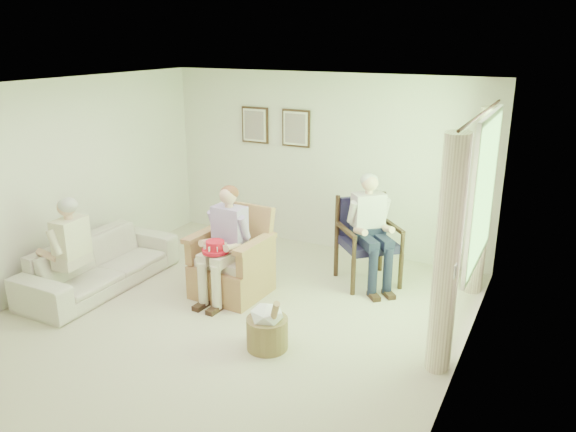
{
  "coord_description": "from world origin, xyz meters",
  "views": [
    {
      "loc": [
        3.19,
        -4.72,
        3.09
      ],
      "look_at": [
        0.33,
        0.92,
        1.05
      ],
      "focal_mm": 35.0,
      "sensor_mm": 36.0,
      "label": 1
    }
  ],
  "objects_px": {
    "person_sofa": "(66,245)",
    "red_hat": "(215,248)",
    "person_dark": "(367,222)",
    "wicker_armchair": "(233,267)",
    "person_wicker": "(226,236)",
    "hatbox": "(267,326)",
    "sofa": "(100,263)",
    "wood_armchair": "(371,237)"
  },
  "relations": [
    {
      "from": "person_sofa",
      "to": "person_wicker",
      "type": "bearing_deg",
      "value": 116.33
    },
    {
      "from": "person_sofa",
      "to": "red_hat",
      "type": "xyz_separation_m",
      "value": [
        1.61,
        0.74,
        -0.01
      ]
    },
    {
      "from": "sofa",
      "to": "hatbox",
      "type": "xyz_separation_m",
      "value": [
        2.63,
        -0.36,
        -0.07
      ]
    },
    {
      "from": "wicker_armchair",
      "to": "person_wicker",
      "type": "height_order",
      "value": "person_wicker"
    },
    {
      "from": "wicker_armchair",
      "to": "red_hat",
      "type": "height_order",
      "value": "wicker_armchair"
    },
    {
      "from": "person_dark",
      "to": "wicker_armchair",
      "type": "bearing_deg",
      "value": 172.74
    },
    {
      "from": "person_sofa",
      "to": "red_hat",
      "type": "height_order",
      "value": "person_sofa"
    },
    {
      "from": "wicker_armchair",
      "to": "wood_armchair",
      "type": "bearing_deg",
      "value": 42.9
    },
    {
      "from": "sofa",
      "to": "wicker_armchair",
      "type": "bearing_deg",
      "value": -69.81
    },
    {
      "from": "wicker_armchair",
      "to": "person_sofa",
      "type": "bearing_deg",
      "value": -143.21
    },
    {
      "from": "red_hat",
      "to": "hatbox",
      "type": "relative_size",
      "value": 0.5
    },
    {
      "from": "wicker_armchair",
      "to": "person_dark",
      "type": "height_order",
      "value": "person_dark"
    },
    {
      "from": "person_dark",
      "to": "person_sofa",
      "type": "relative_size",
      "value": 1.12
    },
    {
      "from": "wood_armchair",
      "to": "person_sofa",
      "type": "height_order",
      "value": "person_sofa"
    },
    {
      "from": "wicker_armchair",
      "to": "person_dark",
      "type": "distance_m",
      "value": 1.77
    },
    {
      "from": "wicker_armchair",
      "to": "person_wicker",
      "type": "bearing_deg",
      "value": -87.12
    },
    {
      "from": "sofa",
      "to": "hatbox",
      "type": "relative_size",
      "value": 3.38
    },
    {
      "from": "wood_armchair",
      "to": "person_sofa",
      "type": "xyz_separation_m",
      "value": [
        -3.01,
        -2.25,
        0.13
      ]
    },
    {
      "from": "person_sofa",
      "to": "hatbox",
      "type": "xyz_separation_m",
      "value": [
        2.63,
        0.14,
        -0.48
      ]
    },
    {
      "from": "sofa",
      "to": "person_wicker",
      "type": "xyz_separation_m",
      "value": [
        1.62,
        0.45,
        0.5
      ]
    },
    {
      "from": "wood_armchair",
      "to": "red_hat",
      "type": "xyz_separation_m",
      "value": [
        -1.4,
        -1.51,
        0.12
      ]
    },
    {
      "from": "wicker_armchair",
      "to": "sofa",
      "type": "height_order",
      "value": "wicker_armchair"
    },
    {
      "from": "wicker_armchair",
      "to": "person_sofa",
      "type": "height_order",
      "value": "person_sofa"
    },
    {
      "from": "person_dark",
      "to": "red_hat",
      "type": "distance_m",
      "value": 1.94
    },
    {
      "from": "red_hat",
      "to": "wood_armchair",
      "type": "bearing_deg",
      "value": 47.19
    },
    {
      "from": "person_wicker",
      "to": "wood_armchair",
      "type": "bearing_deg",
      "value": 46.2
    },
    {
      "from": "wood_armchair",
      "to": "wicker_armchair",
      "type": "bearing_deg",
      "value": 177.37
    },
    {
      "from": "hatbox",
      "to": "person_dark",
      "type": "bearing_deg",
      "value": 79.03
    },
    {
      "from": "wicker_armchair",
      "to": "red_hat",
      "type": "relative_size",
      "value": 3.44
    },
    {
      "from": "person_dark",
      "to": "person_sofa",
      "type": "xyz_separation_m",
      "value": [
        -3.01,
        -2.08,
        -0.12
      ]
    },
    {
      "from": "red_hat",
      "to": "hatbox",
      "type": "height_order",
      "value": "red_hat"
    },
    {
      "from": "person_dark",
      "to": "red_hat",
      "type": "xyz_separation_m",
      "value": [
        -1.4,
        -1.33,
        -0.13
      ]
    },
    {
      "from": "wicker_armchair",
      "to": "person_sofa",
      "type": "distance_m",
      "value": 1.99
    },
    {
      "from": "wood_armchair",
      "to": "person_wicker",
      "type": "xyz_separation_m",
      "value": [
        -1.39,
        -1.31,
        0.21
      ]
    },
    {
      "from": "wicker_armchair",
      "to": "person_dark",
      "type": "xyz_separation_m",
      "value": [
        1.39,
        0.98,
        0.51
      ]
    },
    {
      "from": "wicker_armchair",
      "to": "wood_armchair",
      "type": "height_order",
      "value": "wood_armchair"
    },
    {
      "from": "person_wicker",
      "to": "person_dark",
      "type": "bearing_deg",
      "value": 42.02
    },
    {
      "from": "sofa",
      "to": "person_dark",
      "type": "relative_size",
      "value": 1.5
    },
    {
      "from": "person_dark",
      "to": "hatbox",
      "type": "distance_m",
      "value": 2.06
    },
    {
      "from": "person_wicker",
      "to": "hatbox",
      "type": "relative_size",
      "value": 2.17
    },
    {
      "from": "wood_armchair",
      "to": "person_wicker",
      "type": "height_order",
      "value": "person_wicker"
    },
    {
      "from": "person_dark",
      "to": "person_wicker",
      "type": "bearing_deg",
      "value": 176.49
    }
  ]
}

